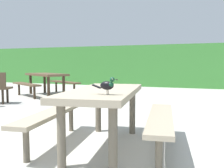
% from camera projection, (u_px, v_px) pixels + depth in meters
% --- Properties ---
extents(ground_plane, '(60.00, 60.00, 0.00)m').
position_uv_depth(ground_plane, '(70.00, 149.00, 3.06)').
color(ground_plane, '#B7B5AD').
extents(hedge_wall, '(28.00, 1.70, 1.94)m').
position_uv_depth(hedge_wall, '(170.00, 66.00, 11.87)').
color(hedge_wall, '#387A33').
rests_on(hedge_wall, ground).
extents(picnic_table_foreground, '(1.90, 1.93, 0.74)m').
position_uv_depth(picnic_table_foreground, '(104.00, 104.00, 3.09)').
color(picnic_table_foreground, gray).
rests_on(picnic_table_foreground, ground).
extents(bird_grackle, '(0.29, 0.08, 0.18)m').
position_uv_depth(bird_grackle, '(108.00, 85.00, 2.51)').
color(bird_grackle, black).
rests_on(bird_grackle, picnic_table_foreground).
extents(picnic_table_mid_left, '(2.31, 2.30, 0.74)m').
position_uv_depth(picnic_table_mid_left, '(46.00, 79.00, 8.35)').
color(picnic_table_mid_left, brown).
rests_on(picnic_table_mid_left, ground).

